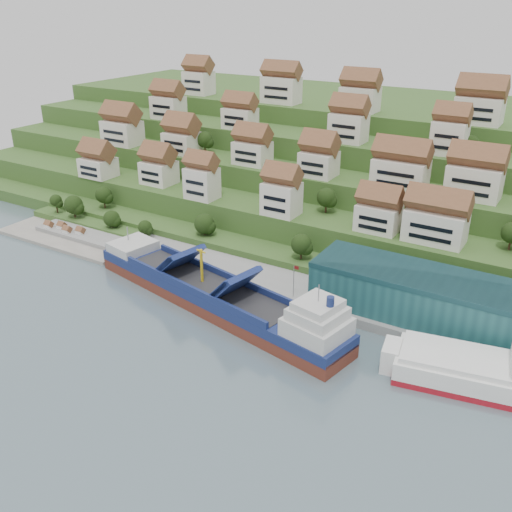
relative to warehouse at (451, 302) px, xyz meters
The scene contains 11 objects.
ground 55.18m from the warehouse, 161.90° to the right, with size 300.00×300.00×0.00m, color slate.
quay 32.64m from the warehouse, behind, with size 180.00×14.00×2.20m, color gray.
pebble_beach 110.32m from the warehouse, behind, with size 45.00×20.00×1.00m, color gray.
hillside 101.03m from the warehouse, 121.00° to the left, with size 260.00×128.00×31.00m.
hillside_village 71.32m from the warehouse, 142.60° to the left, with size 160.25×62.44×29.10m.
hillside_trees 66.80m from the warehouse, 155.97° to the left, with size 139.17×62.27×30.24m.
warehouse is the anchor object (origin of this frame).
flagpole 34.60m from the warehouse, 168.33° to the right, with size 1.28×0.16×8.00m.
beach_huts 112.29m from the warehouse, behind, with size 14.40×3.70×2.20m.
cargo_ship 50.77m from the warehouse, 159.25° to the right, with size 73.51×25.51×16.06m.
second_ship 20.01m from the warehouse, 53.84° to the right, with size 33.86×17.45×9.36m.
Camera 1 is at (71.79, -94.65, 66.24)m, focal length 40.00 mm.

